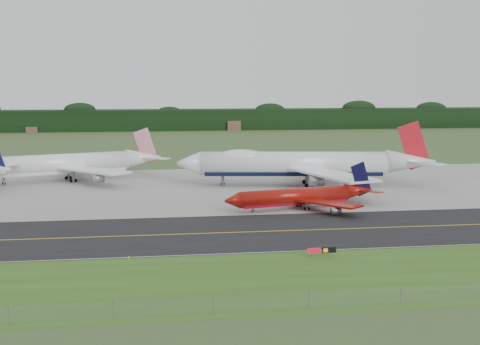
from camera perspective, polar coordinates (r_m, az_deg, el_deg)
name	(u,v)px	position (r m, az deg, el deg)	size (l,w,h in m)	color
ground	(278,226)	(131.82, 3.27, -4.62)	(600.00, 600.00, 0.00)	#334B23
grass_verge	(327,277)	(98.87, 7.42, -8.87)	(400.00, 30.00, 0.01)	#315519
taxiway	(282,231)	(128.00, 3.63, -4.99)	(400.00, 32.00, 0.02)	black
apron	(240,187)	(181.22, 0.01, -1.22)	(400.00, 78.00, 0.01)	gray
taxiway_centreline	(282,231)	(127.99, 3.63, -4.98)	(400.00, 0.40, 0.00)	gold
taxiway_edge_line	(302,251)	(113.30, 5.28, -6.67)	(400.00, 0.25, 0.00)	silver
perimeter_fence	(355,299)	(86.69, 9.81, -10.56)	(320.00, 0.10, 320.00)	slate
horizon_treeline	(186,121)	(401.36, -4.66, 4.44)	(700.00, 25.00, 12.00)	black
jet_ba_747	(303,164)	(182.47, 5.36, 0.72)	(70.51, 57.87, 17.74)	white
jet_red_737	(303,196)	(150.23, 5.36, -2.04)	(36.58, 29.28, 9.97)	maroon
jet_star_tail	(70,164)	(197.25, -14.34, 0.70)	(54.25, 44.16, 14.66)	white
taxiway_sign	(322,251)	(109.36, 6.98, -6.63)	(4.88, 0.40, 1.62)	slate
edge_marker_left	(128,258)	(109.23, -9.50, -7.18)	(0.16, 0.16, 0.50)	yellow
edge_marker_center	(320,250)	(113.01, 6.82, -6.62)	(0.16, 0.16, 0.50)	yellow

